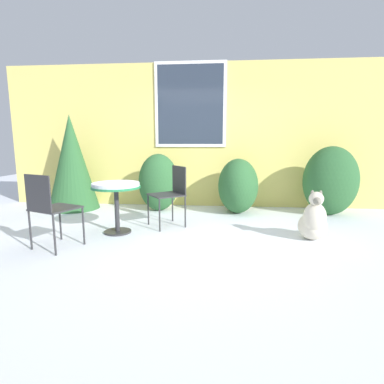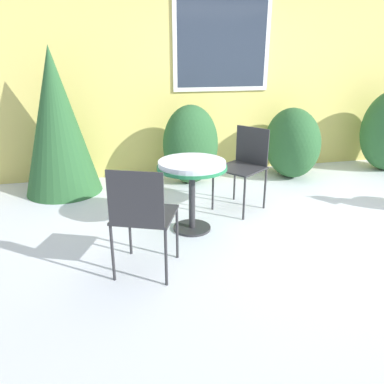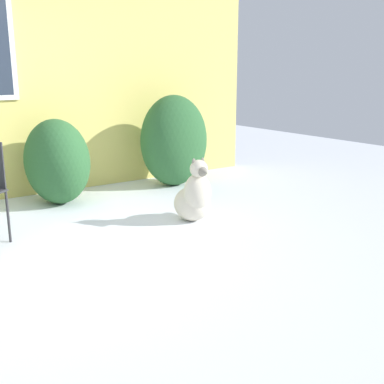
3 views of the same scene
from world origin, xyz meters
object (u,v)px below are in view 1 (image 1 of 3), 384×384
at_px(patio_chair_far_side, 50,206).
at_px(dog, 313,222).
at_px(patio_table, 116,191).
at_px(patio_chair_near_table, 171,192).

relative_size(patio_chair_far_side, dog, 1.34).
bearing_deg(dog, patio_chair_far_side, -160.71).
bearing_deg(patio_chair_far_side, patio_table, -105.67).
height_order(patio_table, dog, patio_table).
relative_size(patio_table, patio_chair_near_table, 0.79).
relative_size(patio_chair_near_table, patio_chair_far_side, 1.00).
height_order(patio_table, patio_chair_near_table, patio_chair_near_table).
bearing_deg(patio_table, dog, -2.05).
bearing_deg(dog, patio_table, -173.70).
relative_size(patio_chair_near_table, dog, 1.34).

